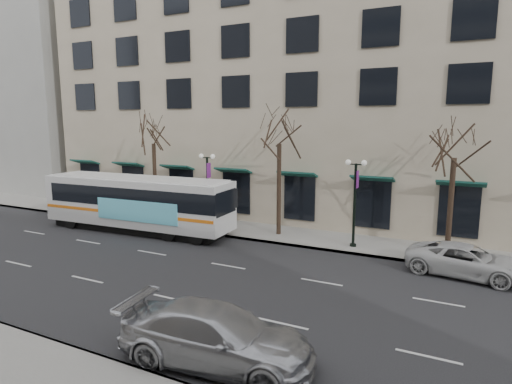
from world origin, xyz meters
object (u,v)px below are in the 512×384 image
Objects in this scene: tree_far_right at (455,139)px; lamp_post_left at (208,187)px; tree_far_left at (153,130)px; lamp_post_right at (355,199)px; silver_car at (216,336)px; city_bus at (138,202)px; tree_far_mid at (279,129)px; white_pickup at (466,261)px.

tree_far_right is 15.40m from lamp_post_left.
lamp_post_right is at bearing -2.29° from tree_far_left.
city_bus is at bearing 42.73° from silver_car.
tree_far_mid is 6.40m from lamp_post_left.
white_pickup is at bearing -69.95° from tree_far_right.
lamp_post_left reaches higher than silver_car.
lamp_post_left is at bearing -177.71° from tree_far_right.
tree_far_right is 1.55× the size of lamp_post_left.
tree_far_mid is at bearing 180.00° from tree_far_right.
lamp_post_left is at bearing -173.15° from tree_far_mid.
tree_far_right is 16.46m from silver_car.
tree_far_right is at bearing 2.29° from lamp_post_left.
lamp_post_right is 0.96× the size of white_pickup.
city_bus is (-9.00, -3.00, -4.90)m from tree_far_mid.
white_pickup is (10.95, -2.60, -6.15)m from tree_far_mid.
tree_far_mid is at bearing 6.85° from lamp_post_left.
tree_far_mid is at bearing 9.73° from silver_car.
tree_far_left is 1.60× the size of lamp_post_left.
lamp_post_right is at bearing 79.39° from white_pickup.
tree_far_mid is 10.01m from tree_far_right.
tree_far_left is 1.53× the size of white_pickup.
lamp_post_left is at bearing 27.99° from city_bus.
tree_far_left reaches higher than lamp_post_right.
city_bus reaches higher than silver_car.
white_pickup is at bearing -13.36° from tree_far_mid.
tree_far_left is 10.00m from tree_far_mid.
lamp_post_left is 10.00m from lamp_post_right.
silver_car is (14.18, -14.37, -5.81)m from tree_far_left.
lamp_post_left and lamp_post_right have the same top height.
silver_car is at bearing -93.46° from lamp_post_right.
lamp_post_left is 4.76m from city_bus.
lamp_post_left is 0.38× the size of city_bus.
tree_far_left is at bearing 38.14° from silver_car.
white_pickup is (19.95, 0.40, -1.25)m from city_bus.
tree_far_right is at bearing -0.00° from tree_far_mid.
city_bus is (-4.01, -2.40, -0.93)m from lamp_post_left.
tree_far_mid reaches higher than tree_far_left.
lamp_post_right is at bearing -6.83° from tree_far_mid.
city_bus is (-14.01, -2.40, -0.93)m from lamp_post_right.
tree_far_left reaches higher than city_bus.
tree_far_left is at bearing 105.52° from city_bus.
silver_car is (-5.82, -14.37, -5.53)m from tree_far_right.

